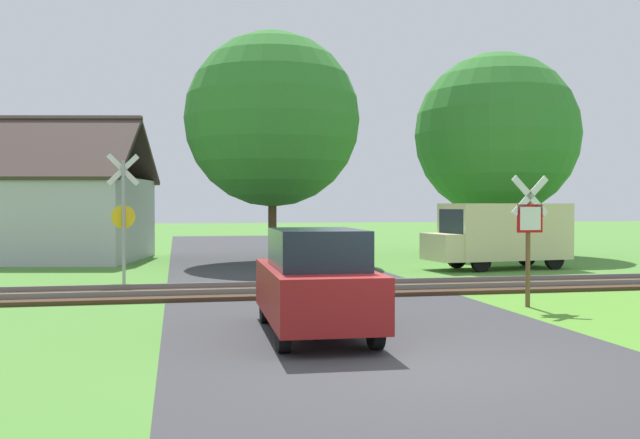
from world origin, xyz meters
TOP-DOWN VIEW (x-y plane):
  - ground_plane at (0.00, 0.00)m, footprint 160.00×160.00m
  - road_asphalt at (0.00, 2.00)m, footprint 6.96×80.00m
  - rail_track at (0.00, 8.26)m, footprint 60.00×2.60m
  - stop_sign_near at (4.13, 4.76)m, footprint 0.88×0.16m
  - crossing_sign_far at (-4.64, 10.86)m, footprint 0.86×0.21m
  - house at (-8.75, 20.62)m, footprint 9.67×8.06m
  - tree_center at (0.42, 18.14)m, footprint 6.72×6.72m
  - tree_far at (10.55, 19.91)m, footprint 7.14×7.14m
  - mail_truck at (7.64, 13.40)m, footprint 5.10×2.49m
  - parked_car at (-0.96, 2.45)m, footprint 1.75×4.04m

SIDE VIEW (x-z plane):
  - ground_plane at x=0.00m, z-range 0.00..0.00m
  - road_asphalt at x=0.00m, z-range 0.00..0.01m
  - rail_track at x=0.00m, z-range -0.05..0.17m
  - parked_car at x=-0.96m, z-range 0.00..1.78m
  - mail_truck at x=7.64m, z-range 0.12..2.36m
  - stop_sign_near at x=4.13m, z-range 0.25..3.06m
  - house at x=-8.75m, z-range -1.05..4.67m
  - crossing_sign_far at x=-4.64m, z-range 0.22..3.80m
  - tree_far at x=10.55m, z-range 0.85..9.69m
  - tree_center at x=0.42m, z-range 1.06..9.91m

